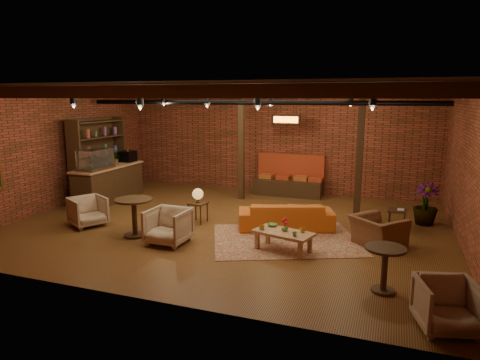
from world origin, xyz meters
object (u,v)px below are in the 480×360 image
(sofa, at_px, (286,215))
(side_table_book, at_px, (397,211))
(armchair_b, at_px, (168,225))
(armchair_right, at_px, (378,227))
(side_table_lamp, at_px, (198,197))
(round_table_right, at_px, (385,262))
(armchair_a, at_px, (88,210))
(coffee_table, at_px, (283,233))
(round_table_left, at_px, (134,211))
(armchair_far, at_px, (448,303))
(plant_tall, at_px, (429,163))

(sofa, relative_size, side_table_book, 4.56)
(armchair_b, distance_m, armchair_right, 4.29)
(side_table_lamp, relative_size, round_table_right, 1.15)
(armchair_a, bearing_deg, side_table_book, -42.70)
(coffee_table, xyz_separation_m, round_table_left, (-3.26, -0.23, 0.22))
(coffee_table, bearing_deg, sofa, 101.82)
(sofa, height_order, coffee_table, coffee_table)
(sofa, bearing_deg, armchair_b, 22.00)
(side_table_book, xyz_separation_m, armchair_far, (0.62, -4.43, -0.05))
(coffee_table, distance_m, armchair_b, 2.37)
(coffee_table, bearing_deg, armchair_right, 27.72)
(side_table_book, bearing_deg, armchair_right, -104.76)
(armchair_a, bearing_deg, round_table_left, -71.79)
(armchair_a, height_order, plant_tall, plant_tall)
(sofa, xyz_separation_m, side_table_book, (2.41, 0.86, 0.10))
(side_table_book, relative_size, plant_tall, 0.16)
(side_table_lamp, bearing_deg, sofa, 6.10)
(armchair_b, bearing_deg, coffee_table, 11.16)
(sofa, height_order, side_table_lamp, side_table_lamp)
(round_table_left, bearing_deg, sofa, 29.22)
(round_table_right, height_order, armchair_far, armchair_far)
(side_table_lamp, bearing_deg, armchair_b, -87.06)
(round_table_right, bearing_deg, plant_tall, 78.98)
(round_table_left, xyz_separation_m, armchair_far, (5.99, -1.91, -0.20))
(armchair_far, distance_m, plant_tall, 5.15)
(coffee_table, bearing_deg, armchair_b, -170.24)
(round_table_left, height_order, armchair_a, round_table_left)
(side_table_lamp, height_order, armchair_right, side_table_lamp)
(armchair_a, distance_m, armchair_right, 6.54)
(round_table_right, bearing_deg, sofa, 129.91)
(coffee_table, bearing_deg, side_table_book, 47.32)
(round_table_left, xyz_separation_m, plant_tall, (5.99, 3.12, 0.93))
(sofa, distance_m, round_table_left, 3.40)
(side_table_lamp, height_order, armchair_a, side_table_lamp)
(armchair_right, bearing_deg, side_table_book, -62.52)
(round_table_right, distance_m, armchair_far, 1.21)
(armchair_right, xyz_separation_m, plant_tall, (0.98, 1.97, 1.08))
(side_table_lamp, bearing_deg, armchair_a, -153.84)
(armchair_right, distance_m, side_table_book, 1.41)
(side_table_lamp, height_order, armchair_far, side_table_lamp)
(side_table_lamp, xyz_separation_m, armchair_b, (0.08, -1.60, -0.23))
(armchair_a, xyz_separation_m, side_table_book, (6.85, 2.23, 0.03))
(armchair_right, relative_size, plant_tall, 0.32)
(side_table_lamp, bearing_deg, round_table_right, -29.27)
(side_table_book, distance_m, round_table_right, 3.53)
(round_table_left, height_order, armchair_b, round_table_left)
(armchair_a, bearing_deg, armchair_far, -77.11)
(side_table_lamp, distance_m, plant_tall, 5.49)
(side_table_lamp, relative_size, armchair_a, 1.09)
(coffee_table, distance_m, side_table_book, 3.11)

